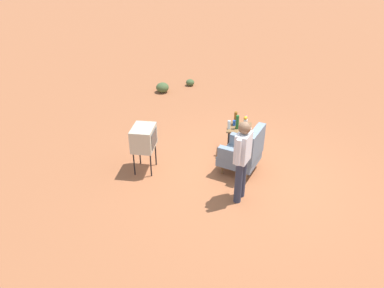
{
  "coord_description": "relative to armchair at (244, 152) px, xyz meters",
  "views": [
    {
      "loc": [
        6.34,
        -0.22,
        4.31
      ],
      "look_at": [
        -0.02,
        -1.12,
        0.65
      ],
      "focal_mm": 33.13,
      "sensor_mm": 36.0,
      "label": 1
    }
  ],
  "objects": [
    {
      "name": "tv_on_stand",
      "position": [
        0.22,
        -2.09,
        0.28
      ],
      "size": [
        0.6,
        0.45,
        1.03
      ],
      "color": "black",
      "rests_on": "ground"
    },
    {
      "name": "soda_can_blue",
      "position": [
        -0.89,
        -0.26,
        0.22
      ],
      "size": [
        0.07,
        0.07,
        0.12
      ],
      "primitive_type": "cylinder",
      "color": "blue",
      "rests_on": "side_table"
    },
    {
      "name": "side_table",
      "position": [
        -0.82,
        -0.14,
        0.06
      ],
      "size": [
        0.56,
        0.56,
        0.66
      ],
      "color": "black",
      "rests_on": "ground"
    },
    {
      "name": "person_standing",
      "position": [
        0.94,
        -0.06,
        0.44
      ],
      "size": [
        0.54,
        0.33,
        1.64
      ],
      "color": "#2D3347",
      "rests_on": "ground"
    },
    {
      "name": "shrub_near",
      "position": [
        -4.34,
        -2.71,
        -0.34
      ],
      "size": [
        0.42,
        0.42,
        0.32
      ],
      "primitive_type": "ellipsoid",
      "color": "#475B33",
      "rests_on": "ground"
    },
    {
      "name": "bottle_short_clear",
      "position": [
        -0.7,
        -0.37,
        0.26
      ],
      "size": [
        0.06,
        0.06,
        0.2
      ],
      "primitive_type": "cylinder",
      "color": "silver",
      "rests_on": "side_table"
    },
    {
      "name": "ground_plane",
      "position": [
        0.11,
        0.03,
        -0.5
      ],
      "size": [
        60.0,
        60.0,
        0.0
      ],
      "primitive_type": "plane",
      "color": "#A05B38"
    },
    {
      "name": "flower_vase",
      "position": [
        -0.86,
        -0.0,
        0.31
      ],
      "size": [
        0.15,
        0.1,
        0.27
      ],
      "color": "silver",
      "rests_on": "side_table"
    },
    {
      "name": "bottle_tall_amber",
      "position": [
        -0.97,
        -0.23,
        0.31
      ],
      "size": [
        0.07,
        0.07,
        0.3
      ],
      "primitive_type": "cylinder",
      "color": "brown",
      "rests_on": "side_table"
    },
    {
      "name": "armchair",
      "position": [
        0.0,
        0.0,
        0.0
      ],
      "size": [
        0.98,
        0.99,
        1.06
      ],
      "color": "brown",
      "rests_on": "ground"
    },
    {
      "name": "shrub_far",
      "position": [
        -5.09,
        -1.9,
        -0.39
      ],
      "size": [
        0.29,
        0.29,
        0.22
      ],
      "primitive_type": "ellipsoid",
      "color": "#475B33",
      "rests_on": "ground"
    },
    {
      "name": "bottle_wine_green",
      "position": [
        -0.74,
        -0.19,
        0.32
      ],
      "size": [
        0.07,
        0.07,
        0.32
      ],
      "primitive_type": "cylinder",
      "color": "#1E5623",
      "rests_on": "side_table"
    }
  ]
}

